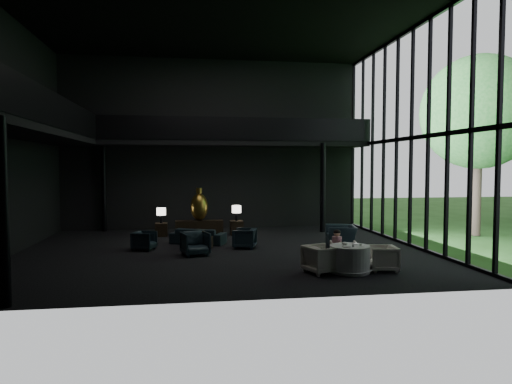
{
  "coord_description": "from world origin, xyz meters",
  "views": [
    {
      "loc": [
        -1.16,
        -15.82,
        2.96
      ],
      "look_at": [
        1.25,
        0.5,
        2.03
      ],
      "focal_mm": 32.0,
      "sensor_mm": 36.0,
      "label": 1
    }
  ],
  "objects": [
    {
      "name": "side_table_right",
      "position": [
        0.87,
        3.71,
        0.3
      ],
      "size": [
        0.55,
        0.55,
        0.61
      ],
      "primitive_type": "cube",
      "color": "black",
      "rests_on": "floor"
    },
    {
      "name": "sofa",
      "position": [
        -0.83,
        1.64,
        0.4
      ],
      "size": [
        2.1,
        1.31,
        0.79
      ],
      "primitive_type": "imported",
      "rotation": [
        0.0,
        0.0,
        2.75
      ],
      "color": "black",
      "rests_on": "floor"
    },
    {
      "name": "curtain_wall",
      "position": [
        6.95,
        0.0,
        4.0
      ],
      "size": [
        0.2,
        12.0,
        8.0
      ],
      "primitive_type": null,
      "color": "black",
      "rests_on": "ground"
    },
    {
      "name": "saucer",
      "position": [
        3.58,
        -3.85,
        0.76
      ],
      "size": [
        0.15,
        0.15,
        0.01
      ],
      "primitive_type": "cylinder",
      "rotation": [
        0.0,
        0.0,
        -0.14
      ],
      "color": "white",
      "rests_on": "dining_table"
    },
    {
      "name": "bronze_urn",
      "position": [
        -0.73,
        3.75,
        1.24
      ],
      "size": [
        0.75,
        0.75,
        1.39
      ],
      "color": "olive",
      "rests_on": "console"
    },
    {
      "name": "lounge_armchair_west",
      "position": [
        -2.74,
        0.55,
        0.34
      ],
      "size": [
        0.8,
        0.83,
        0.69
      ],
      "primitive_type": "imported",
      "rotation": [
        0.0,
        0.0,
        1.25
      ],
      "color": "black",
      "rests_on": "floor"
    },
    {
      "name": "wall_front",
      "position": [
        0.0,
        -6.0,
        4.0
      ],
      "size": [
        14.0,
        0.04,
        8.0
      ],
      "primitive_type": "cube",
      "color": "black",
      "rests_on": "ground"
    },
    {
      "name": "lounge_armchair_east",
      "position": [
        0.81,
        0.43,
        0.4
      ],
      "size": [
        0.94,
        0.97,
        0.8
      ],
      "primitive_type": "imported",
      "rotation": [
        0.0,
        0.0,
        -1.89
      ],
      "color": "#172A3C",
      "rests_on": "floor"
    },
    {
      "name": "dining_chair_north",
      "position": [
        3.41,
        -2.86,
        0.4
      ],
      "size": [
        0.91,
        0.88,
        0.81
      ],
      "primitive_type": "imported",
      "rotation": [
        0.0,
        0.0,
        2.94
      ],
      "color": "#C4B59C",
      "rests_on": "floor"
    },
    {
      "name": "floor",
      "position": [
        0.0,
        0.0,
        0.0
      ],
      "size": [
        14.0,
        12.0,
        0.02
      ],
      "primitive_type": "cube",
      "color": "black",
      "rests_on": "ground"
    },
    {
      "name": "console",
      "position": [
        -0.73,
        3.72,
        0.32
      ],
      "size": [
        2.03,
        0.46,
        0.65
      ],
      "primitive_type": "cube",
      "color": "black",
      "rests_on": "floor"
    },
    {
      "name": "lounge_armchair_south",
      "position": [
        -0.97,
        -0.66,
        0.48
      ],
      "size": [
        1.13,
        1.09,
        0.96
      ],
      "primitive_type": "imported",
      "rotation": [
        0.0,
        0.0,
        0.28
      ],
      "color": "black",
      "rests_on": "floor"
    },
    {
      "name": "side_table_left",
      "position": [
        -2.33,
        3.75,
        0.28
      ],
      "size": [
        0.51,
        0.51,
        0.56
      ],
      "primitive_type": "cube",
      "color": "black",
      "rests_on": "floor"
    },
    {
      "name": "plate_a",
      "position": [
        3.1,
        -3.95,
        0.76
      ],
      "size": [
        0.28,
        0.28,
        0.01
      ],
      "primitive_type": "cylinder",
      "rotation": [
        0.0,
        0.0,
        -0.19
      ],
      "color": "white",
      "rests_on": "dining_table"
    },
    {
      "name": "plate_b",
      "position": [
        3.53,
        -3.5,
        0.76
      ],
      "size": [
        0.24,
        0.24,
        0.02
      ],
      "primitive_type": "cylinder",
      "rotation": [
        0.0,
        0.0,
        0.06
      ],
      "color": "white",
      "rests_on": "dining_table"
    },
    {
      "name": "child",
      "position": [
        3.21,
        -2.81,
        0.76
      ],
      "size": [
        0.29,
        0.29,
        0.62
      ],
      "rotation": [
        0.0,
        0.0,
        3.14
      ],
      "color": "#D093AB",
      "rests_on": "dining_chair_north"
    },
    {
      "name": "dining_table",
      "position": [
        3.27,
        -3.73,
        0.33
      ],
      "size": [
        1.26,
        1.26,
        0.75
      ],
      "color": "white",
      "rests_on": "floor"
    },
    {
      "name": "coffee_cup",
      "position": [
        3.56,
        -3.82,
        0.79
      ],
      "size": [
        0.11,
        0.11,
        0.06
      ],
      "primitive_type": "cylinder",
      "rotation": [
        0.0,
        0.0,
        0.42
      ],
      "color": "white",
      "rests_on": "saucer"
    },
    {
      "name": "wall_back",
      "position": [
        0.0,
        6.0,
        4.0
      ],
      "size": [
        14.0,
        0.04,
        8.0
      ],
      "primitive_type": "cube",
      "color": "black",
      "rests_on": "ground"
    },
    {
      "name": "cream_pot",
      "position": [
        3.28,
        -3.97,
        0.79
      ],
      "size": [
        0.07,
        0.07,
        0.07
      ],
      "primitive_type": "cylinder",
      "rotation": [
        0.0,
        0.0,
        -0.17
      ],
      "color": "#99999E",
      "rests_on": "dining_table"
    },
    {
      "name": "column_nw",
      "position": [
        -5.0,
        5.7,
        2.0
      ],
      "size": [
        0.24,
        0.24,
        4.0
      ],
      "primitive_type": "cylinder",
      "color": "black",
      "rests_on": "floor"
    },
    {
      "name": "ceiling",
      "position": [
        0.0,
        0.0,
        8.0
      ],
      "size": [
        14.0,
        12.0,
        0.02
      ],
      "primitive_type": "cube",
      "color": "black",
      "rests_on": "ground"
    },
    {
      "name": "column_ne",
      "position": [
        4.8,
        4.0,
        2.0
      ],
      "size": [
        0.24,
        0.24,
        4.0
      ],
      "primitive_type": "cylinder",
      "color": "black",
      "rests_on": "floor"
    },
    {
      "name": "table_lamp_left",
      "position": [
        -2.33,
        3.74,
        1.02
      ],
      "size": [
        0.39,
        0.39,
        0.65
      ],
      "color": "black",
      "rests_on": "side_table_left"
    },
    {
      "name": "mezzanine_back",
      "position": [
        1.0,
        5.0,
        4.0
      ],
      "size": [
        12.0,
        2.0,
        0.25
      ],
      "primitive_type": "cube",
      "color": "black",
      "rests_on": "wall_back"
    },
    {
      "name": "wall_left",
      "position": [
        -7.0,
        0.0,
        4.0
      ],
      "size": [
        0.04,
        12.0,
        8.0
      ],
      "primitive_type": "cube",
      "color": "black",
      "rests_on": "ground"
    },
    {
      "name": "window_armchair",
      "position": [
        4.4,
        0.27,
        0.57
      ],
      "size": [
        1.07,
        1.43,
        1.14
      ],
      "primitive_type": "imported",
      "rotation": [
        0.0,
        0.0,
        -1.75
      ],
      "color": "black",
      "rests_on": "floor"
    },
    {
      "name": "column_sw",
      "position": [
        -5.0,
        -5.7,
        2.0
      ],
      "size": [
        0.24,
        0.24,
        4.0
      ],
      "primitive_type": "cylinder",
      "color": "black",
      "rests_on": "floor"
    },
    {
      "name": "mezzanine_left",
      "position": [
        -6.0,
        0.0,
        4.0
      ],
      "size": [
        2.0,
        12.0,
        0.25
      ],
      "primitive_type": "cube",
      "color": "black",
      "rests_on": "wall_left"
    },
    {
      "name": "railing_left",
      "position": [
        -5.0,
        0.0,
        4.6
      ],
      "size": [
        0.06,
        12.0,
        1.0
      ],
      "primitive_type": "cube",
      "color": "black",
      "rests_on": "mezzanine_left"
    },
    {
      "name": "dining_chair_west",
      "position": [
        2.47,
        -3.7,
        0.47
      ],
      "size": [
        1.11,
        1.15,
        0.94
      ],
      "primitive_type": "imported",
      "rotation": [
        0.0,
        0.0,
        1.91
      ],
      "color": "beige",
      "rests_on": "floor"
    },
    {
      "name": "table_lamp_right",
      "position": [
        0.87,
        3.71,
        1.08
      ],
      "size": [
        0.39,
        0.39,
        0.66
      ],
      "color": "black",
      "rests_on": "side_table_right"
    },
    {
      "name": "coffee_table",
      "position": [
        -0.82,
        0.46,
        0.2
      ],
      "size": [
        1.06,
        1.06,
        0.41
      ],
      "primitive_type": "cube",
      "rotation": [
        0.0,
        0.0,
        -0.17
      ],
      "color": "black",
      "rests_on": "floor"
    },
    {
      "name": "railing_back",
      "position": [
        1.0,
        4.0,
        4.6
      ],
      "size": [
        12.0,
        0.06,
        1.0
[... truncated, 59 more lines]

